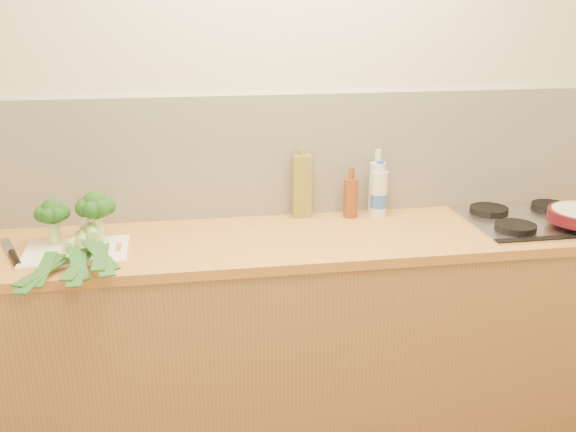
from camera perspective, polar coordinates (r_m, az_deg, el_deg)
name	(u,v)px	position (r m, az deg, el deg)	size (l,w,h in m)	color
room_shell	(292,156)	(2.84, 0.40, 5.38)	(3.50, 3.50, 3.50)	beige
counter	(304,332)	(2.83, 1.39, -10.30)	(3.20, 0.62, 0.90)	#A27343
gas_hob	(534,219)	(2.99, 21.03, -0.27)	(0.58, 0.50, 0.04)	silver
chopping_board	(76,252)	(2.58, -18.32, -3.03)	(0.39, 0.28, 0.01)	white
broccoli_left	(52,214)	(2.64, -20.23, 0.20)	(0.13, 0.13, 0.18)	#9CBF6F
broccoli_right	(95,207)	(2.61, -16.75, 0.76)	(0.15, 0.15, 0.21)	#9CBF6F
leek_front	(68,247)	(2.55, -18.97, -2.64)	(0.20, 0.68, 0.04)	white
leek_mid	(82,245)	(2.50, -17.88, -2.51)	(0.12, 0.63, 0.04)	white
leek_back	(94,240)	(2.49, -16.83, -2.04)	(0.19, 0.60, 0.04)	white
chefs_knife	(13,255)	(2.62, -23.27, -3.20)	(0.16, 0.33, 0.03)	silver
oil_tin	(302,186)	(2.83, 1.23, 2.68)	(0.08, 0.05, 0.31)	olive
glass_bottle	(377,188)	(2.89, 7.89, 2.49)	(0.07, 0.07, 0.30)	silver
amber_bottle	(351,197)	(2.86, 5.60, 1.72)	(0.06, 0.06, 0.23)	brown
water_bottle	(379,195)	(2.89, 8.06, 1.88)	(0.08, 0.08, 0.24)	silver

